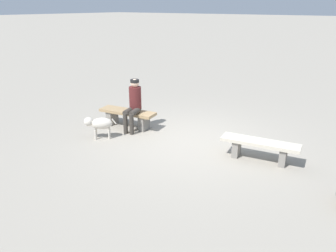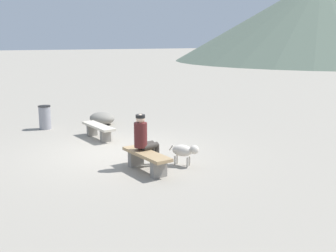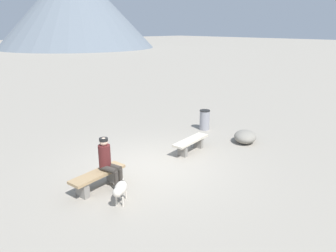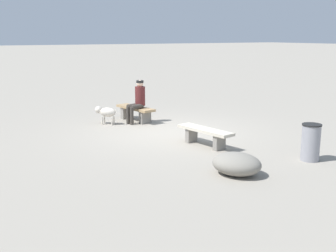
{
  "view_description": "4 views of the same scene",
  "coord_description": "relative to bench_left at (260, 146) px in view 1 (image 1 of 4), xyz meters",
  "views": [
    {
      "loc": [
        -3.89,
        6.07,
        3.06
      ],
      "look_at": [
        0.28,
        0.42,
        0.46
      ],
      "focal_mm": 35.09,
      "sensor_mm": 36.0,
      "label": 1
    },
    {
      "loc": [
        10.38,
        -3.37,
        3.04
      ],
      "look_at": [
        -0.82,
        1.88,
        0.4
      ],
      "focal_mm": 44.01,
      "sensor_mm": 36.0,
      "label": 2
    },
    {
      "loc": [
        5.47,
        6.65,
        3.98
      ],
      "look_at": [
        -1.27,
        -0.67,
        0.85
      ],
      "focal_mm": 33.83,
      "sensor_mm": 36.0,
      "label": 3
    },
    {
      "loc": [
        -9.77,
        5.68,
        2.67
      ],
      "look_at": [
        -0.95,
        0.53,
        0.42
      ],
      "focal_mm": 44.31,
      "sensor_mm": 36.0,
      "label": 4
    }
  ],
  "objects": [
    {
      "name": "bench_right",
      "position": [
        3.58,
        0.14,
        -0.0
      ],
      "size": [
        1.59,
        0.69,
        0.45
      ],
      "rotation": [
        0.0,
        0.0,
        0.17
      ],
      "color": "gray",
      "rests_on": "ground"
    },
    {
      "name": "ground",
      "position": [
        1.73,
        0.06,
        -0.34
      ],
      "size": [
        210.0,
        210.0,
        0.06
      ],
      "primitive_type": "cube",
      "color": "gray"
    },
    {
      "name": "dog",
      "position": [
        3.58,
        1.14,
        0.07
      ],
      "size": [
        0.62,
        0.59,
        0.54
      ],
      "rotation": [
        0.0,
        0.0,
        0.73
      ],
      "color": "beige",
      "rests_on": "ground"
    },
    {
      "name": "bench_left",
      "position": [
        0.0,
        0.0,
        0.0
      ],
      "size": [
        1.64,
        0.66,
        0.43
      ],
      "rotation": [
        0.0,
        0.0,
        0.17
      ],
      "color": "gray",
      "rests_on": "ground"
    },
    {
      "name": "seated_person",
      "position": [
        3.3,
        0.19,
        0.44
      ],
      "size": [
        0.43,
        0.65,
        1.32
      ],
      "rotation": [
        0.0,
        0.0,
        0.28
      ],
      "color": "#511E1E",
      "rests_on": "ground"
    }
  ]
}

